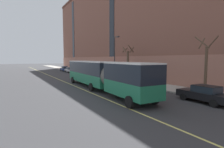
# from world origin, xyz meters

# --- Properties ---
(ground_plane) EXTENTS (260.00, 260.00, 0.00)m
(ground_plane) POSITION_xyz_m (0.00, 0.00, 0.00)
(ground_plane) COLOR #38383A
(sidewalk) EXTENTS (4.39, 160.00, 0.15)m
(sidewalk) POSITION_xyz_m (8.55, 3.00, 0.07)
(sidewalk) COLOR #ADA89E
(sidewalk) RESTS_ON ground
(apartment_facade) EXTENTS (15.20, 110.00, 25.92)m
(apartment_facade) POSITION_xyz_m (16.72, 0.00, 12.94)
(apartment_facade) COLOR brown
(apartment_facade) RESTS_ON ground
(city_bus) EXTENTS (3.51, 19.74, 3.58)m
(city_bus) POSITION_xyz_m (-0.02, -1.61, 2.08)
(city_bus) COLOR #1E704C
(city_bus) RESTS_ON ground
(parked_car_white_0) EXTENTS (2.02, 4.75, 1.56)m
(parked_car_white_0) POSITION_xyz_m (5.18, 1.68, 0.78)
(parked_car_white_0) COLOR silver
(parked_car_white_0) RESTS_ON ground
(parked_car_silver_2) EXTENTS (2.01, 4.41, 1.56)m
(parked_car_silver_2) POSITION_xyz_m (5.10, 11.63, 0.78)
(parked_car_silver_2) COLOR #B7B7BC
(parked_car_silver_2) RESTS_ON ground
(parked_car_silver_3) EXTENTS (2.02, 4.74, 1.56)m
(parked_car_silver_3) POSITION_xyz_m (5.12, 27.83, 0.78)
(parked_car_silver_3) COLOR #B7B7BC
(parked_car_silver_3) RESTS_ON ground
(parked_car_black_4) EXTENTS (2.04, 4.72, 1.56)m
(parked_car_black_4) POSITION_xyz_m (5.26, -11.89, 0.78)
(parked_car_black_4) COLOR black
(parked_car_black_4) RESTS_ON ground
(parked_car_navy_5) EXTENTS (1.95, 4.52, 1.56)m
(parked_car_navy_5) POSITION_xyz_m (5.27, 33.86, 0.78)
(parked_car_navy_5) COLOR navy
(parked_car_navy_5) RESTS_ON ground
(street_tree_near_corner) EXTENTS (1.81, 1.77, 6.09)m
(street_tree_near_corner) POSITION_xyz_m (7.94, -10.29, 3.18)
(street_tree_near_corner) COLOR brown
(street_tree_near_corner) RESTS_ON sidewalk
(street_tree_mid_block) EXTENTS (1.78, 1.77, 6.07)m
(street_tree_mid_block) POSITION_xyz_m (7.96, 3.58, 3.26)
(street_tree_mid_block) COLOR brown
(street_tree_mid_block) RESTS_ON sidewalk
(street_lamp) EXTENTS (0.36, 1.48, 7.76)m
(street_lamp) POSITION_xyz_m (6.95, 6.18, 4.83)
(street_lamp) COLOR #2D2D30
(street_lamp) RESTS_ON sidewalk
(fire_hydrant) EXTENTS (0.42, 0.24, 0.72)m
(fire_hydrant) POSITION_xyz_m (6.85, 8.51, 0.49)
(fire_hydrant) COLOR red
(fire_hydrant) RESTS_ON sidewalk
(lane_centerline) EXTENTS (0.16, 140.00, 0.01)m
(lane_centerline) POSITION_xyz_m (-1.72, 3.00, 0.00)
(lane_centerline) COLOR #E0D66B
(lane_centerline) RESTS_ON ground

